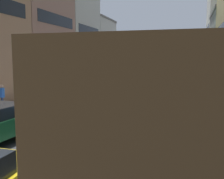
% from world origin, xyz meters
% --- Properties ---
extents(sidewalk_left, '(2.60, 64.00, 0.14)m').
position_xyz_m(sidewalk_left, '(-6.70, 20.00, 0.07)').
color(sidewalk_left, '#B5B5B5').
rests_on(sidewalk_left, ground).
extents(lane_stripe_left, '(0.16, 60.00, 0.01)m').
position_xyz_m(lane_stripe_left, '(-1.70, 20.00, 0.01)').
color(lane_stripe_left, silver).
rests_on(lane_stripe_left, ground).
extents(lane_stripe_right, '(0.16, 60.00, 0.01)m').
position_xyz_m(lane_stripe_right, '(1.70, 20.00, 0.01)').
color(lane_stripe_right, silver).
rests_on(lane_stripe_right, ground).
extents(building_row_left, '(7.20, 43.90, 13.05)m').
position_xyz_m(building_row_left, '(-12.00, 21.64, 5.99)').
color(building_row_left, gray).
rests_on(building_row_left, ground).
extents(removalist_box_truck, '(2.78, 7.73, 3.58)m').
position_xyz_m(removalist_box_truck, '(3.70, 3.69, 1.97)').
color(removalist_box_truck, navy).
rests_on(removalist_box_truck, ground).
extents(sedan_centre_lane_second, '(2.19, 4.36, 1.49)m').
position_xyz_m(sedan_centre_lane_second, '(-0.03, 6.71, 0.80)').
color(sedan_centre_lane_second, '#194C8C').
rests_on(sedan_centre_lane_second, ground).
extents(hatchback_centre_lane_third, '(2.14, 4.34, 1.49)m').
position_xyz_m(hatchback_centre_lane_third, '(-0.09, 11.90, 0.80)').
color(hatchback_centre_lane_third, '#759EB7').
rests_on(hatchback_centre_lane_third, ground).
extents(sedan_left_lane_third, '(2.24, 4.38, 1.49)m').
position_xyz_m(sedan_left_lane_third, '(-3.54, 11.69, 0.80)').
color(sedan_left_lane_third, gray).
rests_on(sedan_left_lane_third, ground).
extents(coupe_centre_lane_fourth, '(2.27, 4.40, 1.49)m').
position_xyz_m(coupe_centre_lane_fourth, '(0.02, 17.13, 0.80)').
color(coupe_centre_lane_fourth, '#B29319').
rests_on(coupe_centre_lane_fourth, ground).
extents(sedan_right_lane_behind_truck, '(2.19, 4.37, 1.49)m').
position_xyz_m(sedan_right_lane_behind_truck, '(3.24, 10.49, 0.80)').
color(sedan_right_lane_behind_truck, silver).
rests_on(sedan_right_lane_behind_truck, ground).
extents(wagon_right_lane_far, '(2.11, 4.32, 1.49)m').
position_xyz_m(wagon_right_lane_far, '(3.21, 16.18, 0.80)').
color(wagon_right_lane_far, beige).
rests_on(wagon_right_lane_far, ground).
extents(bus_mid_queue_primary, '(2.81, 10.50, 5.06)m').
position_xyz_m(bus_mid_queue_primary, '(3.23, 26.49, 2.83)').
color(bus_mid_queue_primary, '#1E6033').
rests_on(bus_mid_queue_primary, ground).
extents(pedestrian_near_kerb, '(0.54, 0.34, 1.66)m').
position_xyz_m(pedestrian_near_kerb, '(-7.27, 14.56, 0.95)').
color(pedestrian_near_kerb, '#262D47').
rests_on(pedestrian_near_kerb, ground).
extents(pedestrian_mid_sidewalk, '(0.37, 0.44, 1.66)m').
position_xyz_m(pedestrian_mid_sidewalk, '(-7.43, 12.22, 0.95)').
color(pedestrian_mid_sidewalk, '#262D47').
rests_on(pedestrian_mid_sidewalk, ground).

